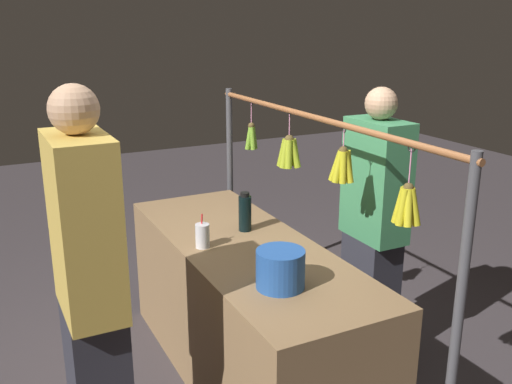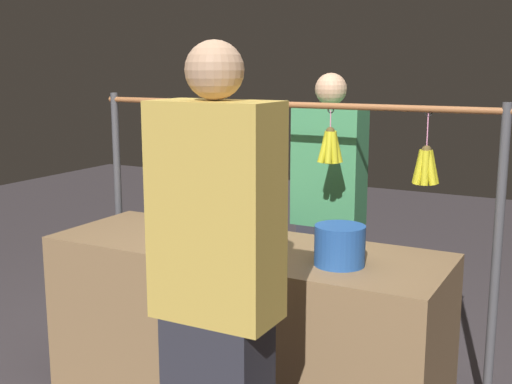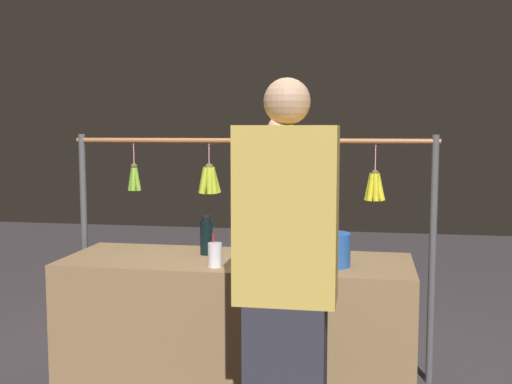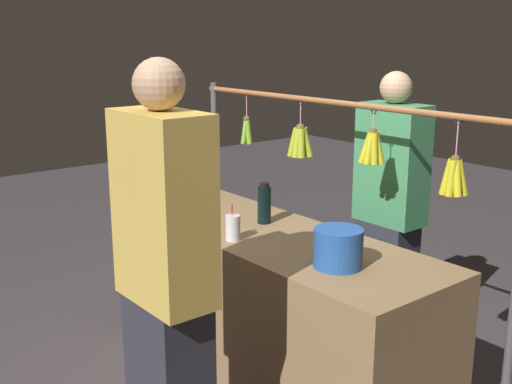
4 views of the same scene
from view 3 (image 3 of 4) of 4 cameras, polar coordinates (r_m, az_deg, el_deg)
name	(u,v)px [view 3 (image 3 of 4)]	position (r m, az deg, el deg)	size (l,w,h in m)	color
market_counter	(237,329)	(3.69, -1.76, -12.26)	(1.96, 0.70, 0.81)	olive
display_rack	(255,204)	(3.93, -0.09, -1.10)	(2.29, 0.14, 1.51)	#4C4C51
water_bottle	(206,236)	(3.69, -4.51, -4.03)	(0.07, 0.07, 0.23)	black
blue_bucket	(330,249)	(3.41, 6.69, -5.19)	(0.22, 0.22, 0.18)	#2554A6
drink_cup	(215,255)	(3.37, -3.73, -5.70)	(0.08, 0.08, 0.18)	silver
vendor_person	(280,238)	(4.27, 2.19, -4.20)	(0.39, 0.21, 1.63)	#2D2D38
customer_person	(286,294)	(2.64, 2.74, -9.18)	(0.42, 0.23, 1.75)	#2D2D38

